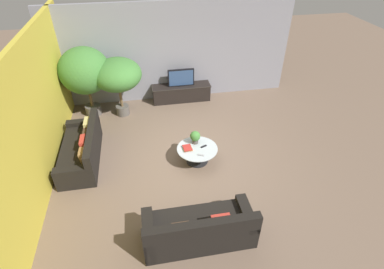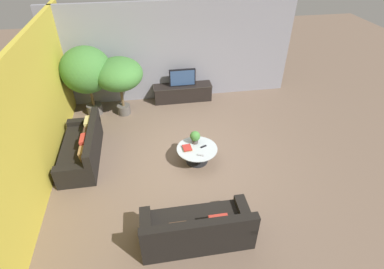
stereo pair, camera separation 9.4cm
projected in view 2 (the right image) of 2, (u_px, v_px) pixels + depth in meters
The scene contains 14 objects.
ground_plane at pixel (191, 158), 7.44m from camera, with size 24.00×24.00×0.00m, color brown.
back_wall_stone at pixel (174, 52), 9.15m from camera, with size 7.40×0.12×3.00m, color gray.
side_wall_left at pixel (36, 114), 6.28m from camera, with size 0.12×7.40×3.00m, color gold.
media_console at pixel (183, 92), 9.65m from camera, with size 1.86×0.50×0.52m.
television at pixel (182, 78), 9.34m from camera, with size 0.82×0.13×0.55m.
coffee_table at pixel (197, 152), 7.20m from camera, with size 0.97×0.97×0.39m.
couch_by_wall at pixel (83, 149), 7.28m from camera, with size 0.84×2.07×0.84m.
couch_near_entry at pixel (197, 230), 5.41m from camera, with size 2.00×0.84×0.84m.
potted_palm_tall at pixel (86, 71), 8.33m from camera, with size 1.40×1.40×2.06m.
potted_palm_corner at pixel (119, 75), 8.39m from camera, with size 1.36×1.36×1.74m.
potted_plant_tabletop at pixel (195, 137), 7.19m from camera, with size 0.25×0.25×0.33m.
book_stack at pixel (187, 148), 7.10m from camera, with size 0.22×0.26×0.05m.
remote_black at pixel (203, 146), 7.17m from camera, with size 0.04×0.16×0.02m, color black.
remote_silver at pixel (200, 155), 6.91m from camera, with size 0.04×0.16×0.02m, color gray.
Camera 2 is at (-0.90, -5.59, 4.86)m, focal length 28.00 mm.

